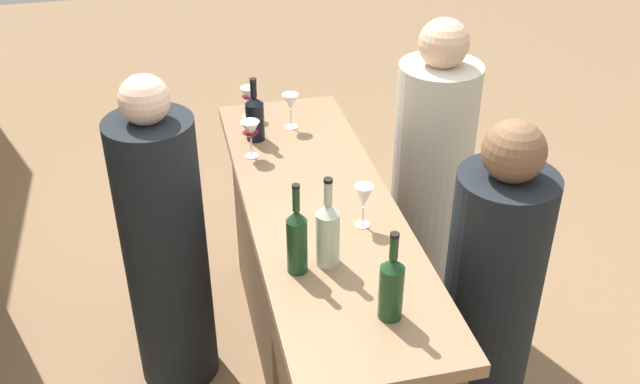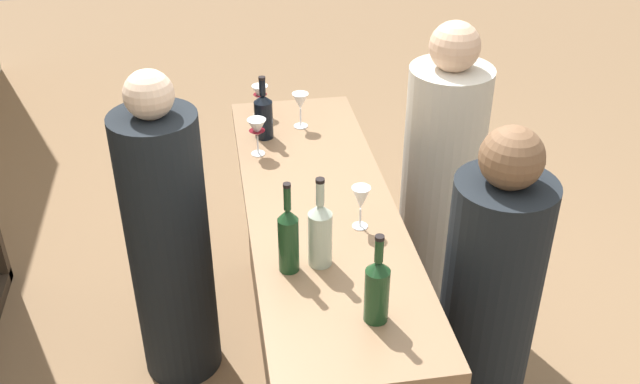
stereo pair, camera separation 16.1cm
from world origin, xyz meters
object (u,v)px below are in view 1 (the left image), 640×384
(wine_bottle_center_clear_pale, at_px, (328,232))
(person_center_guest, at_px, (489,304))
(wine_bottle_leftmost_olive_green, at_px, (391,286))
(wine_glass_near_center, at_px, (291,103))
(person_left_guest, at_px, (431,183))
(wine_glass_near_right, at_px, (249,97))
(person_server_behind, at_px, (165,251))
(wine_glass_far_left, at_px, (250,132))
(wine_bottle_second_left_olive_green, at_px, (297,239))
(wine_glass_near_left, at_px, (364,198))
(wine_bottle_second_right_near_black, at_px, (255,117))

(wine_bottle_center_clear_pale, bearing_deg, person_center_guest, -89.92)
(wine_bottle_leftmost_olive_green, bearing_deg, wine_glass_near_center, 2.11)
(wine_bottle_leftmost_olive_green, height_order, wine_glass_near_center, wine_bottle_leftmost_olive_green)
(person_left_guest, relative_size, person_center_guest, 1.04)
(person_center_guest, bearing_deg, wine_glass_near_right, -75.18)
(person_server_behind, bearing_deg, wine_bottle_center_clear_pale, -60.40)
(wine_glass_near_right, height_order, person_server_behind, person_server_behind)
(wine_bottle_leftmost_olive_green, bearing_deg, wine_glass_far_left, 13.57)
(person_left_guest, distance_m, person_server_behind, 1.28)
(wine_glass_near_center, bearing_deg, person_center_guest, -151.14)
(wine_glass_far_left, relative_size, person_server_behind, 0.11)
(wine_bottle_leftmost_olive_green, bearing_deg, wine_bottle_center_clear_pale, 22.18)
(wine_bottle_second_left_olive_green, bearing_deg, wine_glass_near_left, -54.23)
(wine_bottle_center_clear_pale, relative_size, person_center_guest, 0.23)
(wine_bottle_second_right_near_black, bearing_deg, wine_glass_near_right, -1.47)
(wine_glass_near_left, bearing_deg, wine_bottle_leftmost_olive_green, 173.71)
(wine_bottle_leftmost_olive_green, distance_m, person_left_guest, 1.35)
(wine_bottle_leftmost_olive_green, height_order, wine_bottle_second_right_near_black, wine_bottle_leftmost_olive_green)
(wine_glass_near_right, bearing_deg, wine_glass_far_left, 172.87)
(wine_bottle_leftmost_olive_green, relative_size, wine_bottle_second_right_near_black, 1.08)
(wine_glass_near_left, distance_m, wine_glass_near_right, 1.01)
(wine_glass_near_left, xyz_separation_m, wine_glass_near_right, (0.98, 0.27, -0.02))
(person_left_guest, bearing_deg, wine_bottle_leftmost_olive_green, 82.17)
(wine_bottle_leftmost_olive_green, xyz_separation_m, wine_glass_far_left, (1.09, 0.26, -0.00))
(wine_bottle_leftmost_olive_green, relative_size, wine_glass_near_right, 2.12)
(wine_glass_far_left, xyz_separation_m, person_center_guest, (-0.79, -0.77, -0.43))
(person_server_behind, bearing_deg, wine_glass_near_right, 38.76)
(wine_glass_near_right, relative_size, wine_glass_far_left, 0.90)
(wine_glass_near_center, relative_size, person_center_guest, 0.11)
(wine_glass_near_center, height_order, person_center_guest, person_center_guest)
(wine_bottle_second_left_olive_green, distance_m, wine_glass_far_left, 0.81)
(wine_glass_near_left, xyz_separation_m, person_left_guest, (0.65, -0.53, -0.40))
(wine_glass_near_center, relative_size, person_left_guest, 0.11)
(wine_glass_far_left, height_order, person_center_guest, person_center_guest)
(wine_bottle_second_right_near_black, xyz_separation_m, person_server_behind, (-0.34, 0.45, -0.40))
(wine_bottle_leftmost_olive_green, height_order, wine_glass_near_left, wine_bottle_leftmost_olive_green)
(wine_glass_near_left, relative_size, person_server_behind, 0.12)
(wine_glass_near_right, xyz_separation_m, wine_glass_far_left, (-0.38, 0.05, 0.02))
(wine_bottle_leftmost_olive_green, height_order, wine_glass_near_right, wine_bottle_leftmost_olive_green)
(wine_bottle_second_left_olive_green, bearing_deg, person_center_guest, -88.61)
(wine_glass_near_left, bearing_deg, person_center_guest, -112.37)
(wine_glass_near_center, bearing_deg, wine_bottle_center_clear_pale, 175.78)
(wine_bottle_second_right_near_black, height_order, wine_glass_far_left, wine_bottle_second_right_near_black)
(wine_glass_near_center, height_order, wine_glass_far_left, same)
(wine_glass_far_left, bearing_deg, person_center_guest, -135.53)
(wine_bottle_second_left_olive_green, distance_m, wine_glass_near_right, 1.18)
(wine_glass_near_left, bearing_deg, wine_bottle_center_clear_pale, 136.72)
(wine_bottle_center_clear_pale, relative_size, wine_glass_near_center, 2.04)
(person_server_behind, bearing_deg, wine_bottle_second_right_near_black, 24.62)
(wine_bottle_leftmost_olive_green, xyz_separation_m, wine_bottle_second_right_near_black, (1.24, 0.22, -0.01))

